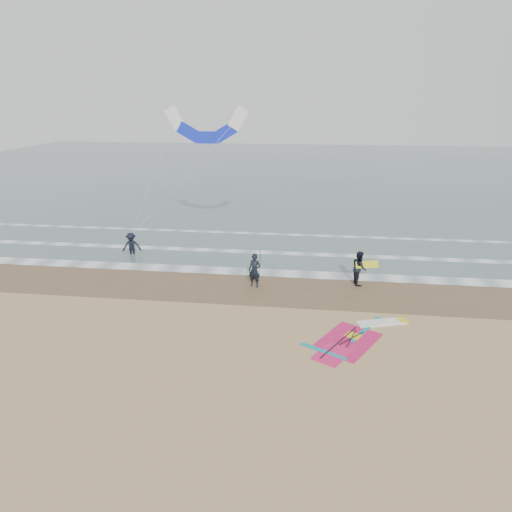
# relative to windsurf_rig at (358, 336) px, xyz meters

# --- Properties ---
(ground) EXTENTS (120.00, 120.00, 0.00)m
(ground) POSITION_rel_windsurf_rig_xyz_m (-3.46, -0.97, -0.03)
(ground) COLOR tan
(ground) RESTS_ON ground
(sea_water) EXTENTS (120.00, 80.00, 0.02)m
(sea_water) POSITION_rel_windsurf_rig_xyz_m (-3.46, 47.03, -0.02)
(sea_water) COLOR #47605E
(sea_water) RESTS_ON ground
(wet_sand_band) EXTENTS (120.00, 5.00, 0.01)m
(wet_sand_band) POSITION_rel_windsurf_rig_xyz_m (-3.46, 5.03, -0.03)
(wet_sand_band) COLOR brown
(wet_sand_band) RESTS_ON ground
(foam_waterline) EXTENTS (120.00, 9.15, 0.02)m
(foam_waterline) POSITION_rel_windsurf_rig_xyz_m (-3.46, 9.47, -0.00)
(foam_waterline) COLOR white
(foam_waterline) RESTS_ON ground
(windsurf_rig) EXTENTS (5.01, 4.75, 0.12)m
(windsurf_rig) POSITION_rel_windsurf_rig_xyz_m (0.00, 0.00, 0.00)
(windsurf_rig) COLOR white
(windsurf_rig) RESTS_ON ground
(person_standing) EXTENTS (0.80, 0.64, 1.93)m
(person_standing) POSITION_rel_windsurf_rig_xyz_m (-5.32, 5.08, 0.93)
(person_standing) COLOR black
(person_standing) RESTS_ON ground
(person_walking) EXTENTS (0.90, 1.07, 1.96)m
(person_walking) POSITION_rel_windsurf_rig_xyz_m (0.51, 6.20, 0.95)
(person_walking) COLOR black
(person_walking) RESTS_ON ground
(person_wading) EXTENTS (1.39, 1.08, 1.89)m
(person_wading) POSITION_rel_windsurf_rig_xyz_m (-14.26, 9.48, 0.91)
(person_wading) COLOR black
(person_wading) RESTS_ON ground
(held_pole) EXTENTS (0.17, 0.86, 1.82)m
(held_pole) POSITION_rel_windsurf_rig_xyz_m (-5.02, 5.08, 1.39)
(held_pole) COLOR black
(held_pole) RESTS_ON ground
(carried_kiteboard) EXTENTS (1.30, 0.51, 0.39)m
(carried_kiteboard) POSITION_rel_windsurf_rig_xyz_m (0.91, 6.10, 1.21)
(carried_kiteboard) COLOR yellow
(carried_kiteboard) RESTS_ON ground
(surf_kite) EXTENTS (7.61, 3.34, 8.34)m
(surf_kite) POSITION_rel_windsurf_rig_xyz_m (-9.58, 12.70, 8.10)
(surf_kite) COLOR white
(surf_kite) RESTS_ON ground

